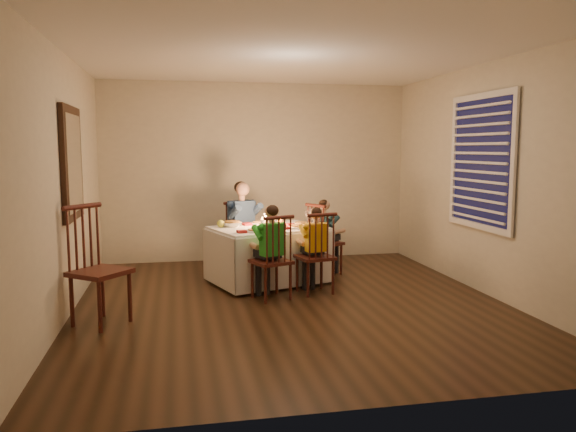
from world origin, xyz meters
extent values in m
plane|color=black|center=(0.00, 0.00, 0.00)|extent=(5.00, 5.00, 0.00)
cube|color=#BBB49F|center=(-2.25, 0.00, 1.30)|extent=(0.02, 5.00, 2.60)
cube|color=#BBB49F|center=(2.25, 0.00, 1.30)|extent=(0.02, 5.00, 2.60)
cube|color=#BBB49F|center=(0.00, 2.50, 1.30)|extent=(4.50, 0.02, 2.60)
plane|color=white|center=(0.00, 0.00, 2.60)|extent=(5.00, 5.00, 0.00)
cube|color=white|center=(-0.09, 0.98, 0.67)|extent=(1.51, 1.28, 0.04)
cube|color=white|center=(-0.24, 1.42, 0.35)|extent=(1.27, 0.44, 0.63)
cube|color=white|center=(0.06, 0.53, 0.35)|extent=(1.27, 0.44, 0.63)
cube|color=white|center=(0.53, 1.19, 0.35)|extent=(0.32, 0.92, 0.63)
cube|color=white|center=(-0.71, 0.77, 0.35)|extent=(0.32, 0.92, 0.63)
cylinder|color=white|center=(-0.15, 1.25, 0.70)|extent=(0.33, 0.33, 0.02)
cylinder|color=white|center=(-0.29, 0.64, 0.70)|extent=(0.33, 0.33, 0.02)
cylinder|color=white|center=(0.25, 0.84, 0.70)|extent=(0.33, 0.33, 0.02)
cylinder|color=white|center=(0.36, 1.10, 0.70)|extent=(0.33, 0.33, 0.02)
cylinder|color=white|center=(-0.16, 0.96, 0.74)|extent=(0.06, 0.06, 0.10)
cylinder|color=white|center=(-0.04, 1.00, 0.74)|extent=(0.06, 0.06, 0.10)
sphere|color=#F2F540|center=(-0.66, 1.08, 0.74)|extent=(0.09, 0.09, 0.09)
sphere|color=orange|center=(0.08, 1.08, 0.73)|extent=(0.08, 0.08, 0.08)
imported|color=white|center=(-0.52, 1.10, 0.72)|extent=(0.26, 0.26, 0.06)
cube|color=black|center=(-2.22, 0.30, 1.50)|extent=(0.05, 0.95, 1.15)
cube|color=white|center=(-2.19, 0.30, 1.50)|extent=(0.01, 0.78, 0.98)
cube|color=black|center=(2.23, 0.10, 1.50)|extent=(0.01, 1.20, 1.40)
cube|color=white|center=(2.21, 0.10, 1.50)|extent=(0.03, 1.34, 1.54)
camera|label=1|loc=(-1.18, -5.74, 1.65)|focal=35.00mm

